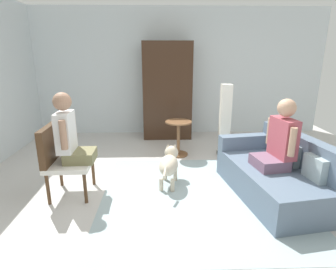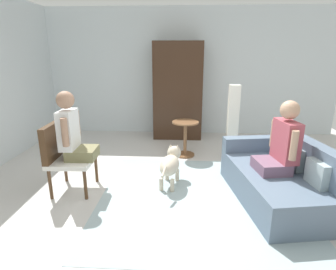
{
  "view_description": "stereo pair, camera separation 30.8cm",
  "coord_description": "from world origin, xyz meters",
  "px_view_note": "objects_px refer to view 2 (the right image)",
  "views": [
    {
      "loc": [
        -0.34,
        -3.4,
        1.83
      ],
      "look_at": [
        -0.23,
        0.07,
        0.8
      ],
      "focal_mm": 29.82,
      "sensor_mm": 36.0,
      "label": 1
    },
    {
      "loc": [
        -0.03,
        -3.39,
        1.83
      ],
      "look_at": [
        -0.23,
        0.07,
        0.8
      ],
      "focal_mm": 29.82,
      "sensor_mm": 36.0,
      "label": 2
    }
  ],
  "objects_px": {
    "armoire_cabinet": "(178,91)",
    "person_on_armchair": "(72,131)",
    "couch": "(279,178)",
    "armchair": "(63,152)",
    "round_end_table": "(185,136)",
    "dog": "(171,163)",
    "person_on_couch": "(282,143)",
    "column_lamp": "(233,123)"
  },
  "relations": [
    {
      "from": "person_on_couch",
      "to": "armchair",
      "type": "bearing_deg",
      "value": 177.54
    },
    {
      "from": "couch",
      "to": "column_lamp",
      "type": "height_order",
      "value": "column_lamp"
    },
    {
      "from": "armchair",
      "to": "armoire_cabinet",
      "type": "bearing_deg",
      "value": 60.97
    },
    {
      "from": "armchair",
      "to": "dog",
      "type": "xyz_separation_m",
      "value": [
        1.42,
        0.26,
        -0.24
      ]
    },
    {
      "from": "couch",
      "to": "round_end_table",
      "type": "xyz_separation_m",
      "value": [
        -1.2,
        1.51,
        0.09
      ]
    },
    {
      "from": "round_end_table",
      "to": "dog",
      "type": "xyz_separation_m",
      "value": [
        -0.21,
        -1.17,
        -0.06
      ]
    },
    {
      "from": "couch",
      "to": "person_on_couch",
      "type": "height_order",
      "value": "person_on_couch"
    },
    {
      "from": "armoire_cabinet",
      "to": "person_on_armchair",
      "type": "bearing_deg",
      "value": -116.63
    },
    {
      "from": "round_end_table",
      "to": "dog",
      "type": "bearing_deg",
      "value": -100.2
    },
    {
      "from": "person_on_armchair",
      "to": "person_on_couch",
      "type": "bearing_deg",
      "value": -2.7
    },
    {
      "from": "round_end_table",
      "to": "person_on_armchair",
      "type": "bearing_deg",
      "value": -136.26
    },
    {
      "from": "person_on_couch",
      "to": "round_end_table",
      "type": "xyz_separation_m",
      "value": [
        -1.17,
        1.55,
        -0.39
      ]
    },
    {
      "from": "round_end_table",
      "to": "armoire_cabinet",
      "type": "height_order",
      "value": "armoire_cabinet"
    },
    {
      "from": "person_on_armchair",
      "to": "couch",
      "type": "bearing_deg",
      "value": -1.93
    },
    {
      "from": "person_on_couch",
      "to": "round_end_table",
      "type": "relative_size",
      "value": 1.38
    },
    {
      "from": "person_on_armchair",
      "to": "dog",
      "type": "relative_size",
      "value": 1.09
    },
    {
      "from": "person_on_armchair",
      "to": "round_end_table",
      "type": "bearing_deg",
      "value": 43.74
    },
    {
      "from": "couch",
      "to": "armchair",
      "type": "distance_m",
      "value": 2.84
    },
    {
      "from": "armchair",
      "to": "column_lamp",
      "type": "relative_size",
      "value": 0.72
    },
    {
      "from": "armchair",
      "to": "dog",
      "type": "height_order",
      "value": "armchair"
    },
    {
      "from": "person_on_couch",
      "to": "person_on_armchair",
      "type": "xyz_separation_m",
      "value": [
        -2.65,
        0.12,
        0.08
      ]
    },
    {
      "from": "armchair",
      "to": "person_on_armchair",
      "type": "xyz_separation_m",
      "value": [
        0.14,
        0.0,
        0.29
      ]
    },
    {
      "from": "dog",
      "to": "column_lamp",
      "type": "height_order",
      "value": "column_lamp"
    },
    {
      "from": "couch",
      "to": "dog",
      "type": "bearing_deg",
      "value": 166.17
    },
    {
      "from": "column_lamp",
      "to": "person_on_couch",
      "type": "bearing_deg",
      "value": -77.31
    },
    {
      "from": "couch",
      "to": "person_on_armchair",
      "type": "relative_size",
      "value": 2.02
    },
    {
      "from": "person_on_armchair",
      "to": "column_lamp",
      "type": "relative_size",
      "value": 0.69
    },
    {
      "from": "round_end_table",
      "to": "dog",
      "type": "distance_m",
      "value": 1.19
    },
    {
      "from": "round_end_table",
      "to": "armoire_cabinet",
      "type": "bearing_deg",
      "value": 97.94
    },
    {
      "from": "column_lamp",
      "to": "couch",
      "type": "bearing_deg",
      "value": -75.83
    },
    {
      "from": "armoire_cabinet",
      "to": "person_on_couch",
      "type": "bearing_deg",
      "value": -64.14
    },
    {
      "from": "round_end_table",
      "to": "couch",
      "type": "bearing_deg",
      "value": -51.6
    },
    {
      "from": "couch",
      "to": "armchair",
      "type": "bearing_deg",
      "value": 178.27
    },
    {
      "from": "person_on_couch",
      "to": "dog",
      "type": "relative_size",
      "value": 1.08
    },
    {
      "from": "person_on_couch",
      "to": "column_lamp",
      "type": "relative_size",
      "value": 0.68
    },
    {
      "from": "person_on_couch",
      "to": "column_lamp",
      "type": "bearing_deg",
      "value": 102.69
    },
    {
      "from": "couch",
      "to": "dog",
      "type": "height_order",
      "value": "couch"
    },
    {
      "from": "armchair",
      "to": "person_on_armchair",
      "type": "relative_size",
      "value": 1.05
    },
    {
      "from": "couch",
      "to": "column_lamp",
      "type": "bearing_deg",
      "value": 104.17
    },
    {
      "from": "person_on_armchair",
      "to": "armchair",
      "type": "bearing_deg",
      "value": -178.09
    },
    {
      "from": "couch",
      "to": "round_end_table",
      "type": "distance_m",
      "value": 1.93
    },
    {
      "from": "armchair",
      "to": "dog",
      "type": "bearing_deg",
      "value": 10.43
    }
  ]
}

